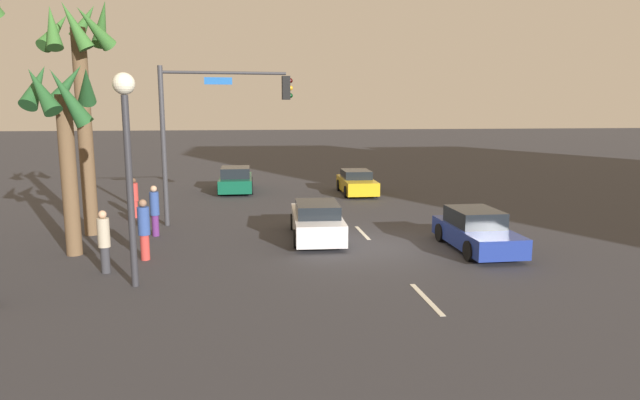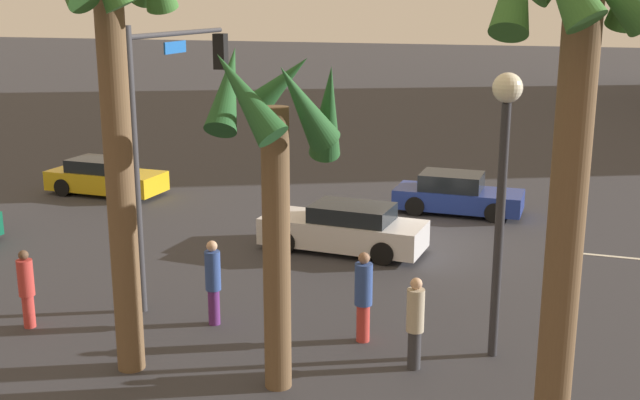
{
  "view_description": "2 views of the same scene",
  "coord_description": "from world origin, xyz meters",
  "px_view_note": "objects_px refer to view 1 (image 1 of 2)",
  "views": [
    {
      "loc": [
        -17.66,
        4.43,
        4.67
      ],
      "look_at": [
        2.3,
        1.63,
        1.3
      ],
      "focal_mm": 30.42,
      "sensor_mm": 36.0,
      "label": 1
    },
    {
      "loc": [
        -4.54,
        22.15,
        6.84
      ],
      "look_at": [
        2.4,
        1.69,
        1.38
      ],
      "focal_mm": 44.02,
      "sensor_mm": 36.0,
      "label": 2
    }
  ],
  "objects_px": {
    "traffic_signal": "(208,118)",
    "pedestrian_0": "(155,209)",
    "car_0": "(476,231)",
    "car_3": "(357,183)",
    "palm_tree_2": "(63,118)",
    "car_1": "(236,180)",
    "pedestrian_3": "(134,197)",
    "pedestrian_2": "(144,228)",
    "streetlamp": "(127,137)",
    "car_2": "(317,221)",
    "palm_tree_3": "(80,70)",
    "pedestrian_1": "(104,240)"
  },
  "relations": [
    {
      "from": "car_3",
      "to": "streetlamp",
      "type": "distance_m",
      "value": 17.95
    },
    {
      "from": "pedestrian_3",
      "to": "palm_tree_2",
      "type": "height_order",
      "value": "palm_tree_2"
    },
    {
      "from": "pedestrian_1",
      "to": "palm_tree_3",
      "type": "relative_size",
      "value": 0.21
    },
    {
      "from": "car_2",
      "to": "palm_tree_3",
      "type": "xyz_separation_m",
      "value": [
        1.71,
        8.36,
        5.45
      ]
    },
    {
      "from": "traffic_signal",
      "to": "pedestrian_0",
      "type": "xyz_separation_m",
      "value": [
        -1.97,
        1.92,
        -3.32
      ]
    },
    {
      "from": "traffic_signal",
      "to": "pedestrian_1",
      "type": "bearing_deg",
      "value": 158.23
    },
    {
      "from": "traffic_signal",
      "to": "pedestrian_2",
      "type": "bearing_deg",
      "value": 161.93
    },
    {
      "from": "car_3",
      "to": "traffic_signal",
      "type": "height_order",
      "value": "traffic_signal"
    },
    {
      "from": "pedestrian_2",
      "to": "car_0",
      "type": "bearing_deg",
      "value": -90.97
    },
    {
      "from": "car_0",
      "to": "pedestrian_1",
      "type": "height_order",
      "value": "pedestrian_1"
    },
    {
      "from": "car_0",
      "to": "car_3",
      "type": "distance_m",
      "value": 12.69
    },
    {
      "from": "car_1",
      "to": "streetlamp",
      "type": "relative_size",
      "value": 0.82
    },
    {
      "from": "pedestrian_1",
      "to": "palm_tree_3",
      "type": "xyz_separation_m",
      "value": [
        5.13,
        1.73,
        5.11
      ]
    },
    {
      "from": "car_0",
      "to": "palm_tree_2",
      "type": "bearing_deg",
      "value": 85.41
    },
    {
      "from": "car_0",
      "to": "palm_tree_2",
      "type": "distance_m",
      "value": 13.85
    },
    {
      "from": "car_1",
      "to": "pedestrian_1",
      "type": "relative_size",
      "value": 2.5
    },
    {
      "from": "car_0",
      "to": "traffic_signal",
      "type": "height_order",
      "value": "traffic_signal"
    },
    {
      "from": "traffic_signal",
      "to": "palm_tree_2",
      "type": "bearing_deg",
      "value": 136.67
    },
    {
      "from": "car_0",
      "to": "pedestrian_0",
      "type": "relative_size",
      "value": 2.19
    },
    {
      "from": "car_2",
      "to": "pedestrian_3",
      "type": "xyz_separation_m",
      "value": [
        4.88,
        7.36,
        0.28
      ]
    },
    {
      "from": "streetlamp",
      "to": "palm_tree_3",
      "type": "xyz_separation_m",
      "value": [
        6.49,
        2.8,
        2.12
      ]
    },
    {
      "from": "traffic_signal",
      "to": "pedestrian_0",
      "type": "height_order",
      "value": "traffic_signal"
    },
    {
      "from": "car_2",
      "to": "pedestrian_0",
      "type": "distance_m",
      "value": 6.05
    },
    {
      "from": "car_1",
      "to": "pedestrian_3",
      "type": "relative_size",
      "value": 2.64
    },
    {
      "from": "pedestrian_3",
      "to": "traffic_signal",
      "type": "bearing_deg",
      "value": -117.51
    },
    {
      "from": "car_0",
      "to": "car_3",
      "type": "height_order",
      "value": "car_0"
    },
    {
      "from": "car_1",
      "to": "traffic_signal",
      "type": "xyz_separation_m",
      "value": [
        -8.97,
        0.91,
        3.68
      ]
    },
    {
      "from": "car_2",
      "to": "pedestrian_3",
      "type": "height_order",
      "value": "pedestrian_3"
    },
    {
      "from": "car_3",
      "to": "palm_tree_2",
      "type": "height_order",
      "value": "palm_tree_2"
    },
    {
      "from": "pedestrian_0",
      "to": "palm_tree_2",
      "type": "relative_size",
      "value": 0.3
    },
    {
      "from": "pedestrian_2",
      "to": "streetlamp",
      "type": "bearing_deg",
      "value": -176.05
    },
    {
      "from": "palm_tree_3",
      "to": "palm_tree_2",
      "type": "bearing_deg",
      "value": -176.31
    },
    {
      "from": "pedestrian_0",
      "to": "car_2",
      "type": "bearing_deg",
      "value": -101.13
    },
    {
      "from": "pedestrian_1",
      "to": "car_0",
      "type": "bearing_deg",
      "value": -84.73
    },
    {
      "from": "car_1",
      "to": "palm_tree_3",
      "type": "relative_size",
      "value": 0.53
    },
    {
      "from": "car_2",
      "to": "palm_tree_2",
      "type": "xyz_separation_m",
      "value": [
        -1.27,
        8.16,
        3.76
      ]
    },
    {
      "from": "car_3",
      "to": "traffic_signal",
      "type": "xyz_separation_m",
      "value": [
        -7.13,
        7.65,
        3.72
      ]
    },
    {
      "from": "palm_tree_3",
      "to": "pedestrian_3",
      "type": "bearing_deg",
      "value": -17.41
    },
    {
      "from": "car_3",
      "to": "pedestrian_0",
      "type": "xyz_separation_m",
      "value": [
        -9.1,
        9.56,
        0.4
      ]
    },
    {
      "from": "streetlamp",
      "to": "pedestrian_3",
      "type": "bearing_deg",
      "value": 10.6
    },
    {
      "from": "car_0",
      "to": "pedestrian_2",
      "type": "height_order",
      "value": "pedestrian_2"
    },
    {
      "from": "pedestrian_1",
      "to": "palm_tree_2",
      "type": "distance_m",
      "value": 4.33
    },
    {
      "from": "traffic_signal",
      "to": "pedestrian_3",
      "type": "xyz_separation_m",
      "value": [
        1.75,
        3.35,
        -3.41
      ]
    },
    {
      "from": "pedestrian_3",
      "to": "palm_tree_3",
      "type": "height_order",
      "value": "palm_tree_3"
    },
    {
      "from": "palm_tree_2",
      "to": "car_0",
      "type": "bearing_deg",
      "value": -94.59
    },
    {
      "from": "car_2",
      "to": "traffic_signal",
      "type": "relative_size",
      "value": 0.74
    },
    {
      "from": "palm_tree_3",
      "to": "car_3",
      "type": "bearing_deg",
      "value": -54.49
    },
    {
      "from": "car_3",
      "to": "car_0",
      "type": "bearing_deg",
      "value": -173.29
    },
    {
      "from": "car_0",
      "to": "pedestrian_2",
      "type": "bearing_deg",
      "value": 89.03
    },
    {
      "from": "traffic_signal",
      "to": "pedestrian_3",
      "type": "height_order",
      "value": "traffic_signal"
    }
  ]
}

